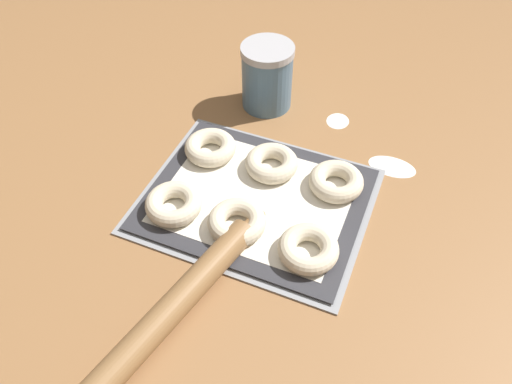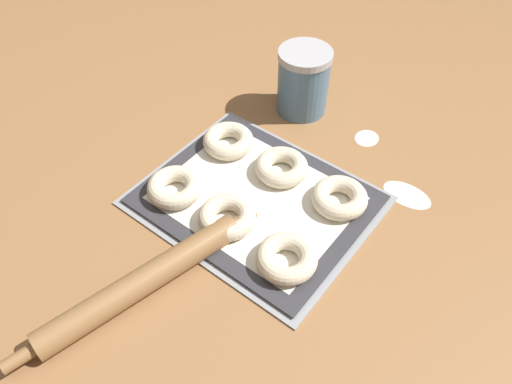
{
  "view_description": "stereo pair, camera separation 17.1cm",
  "coord_description": "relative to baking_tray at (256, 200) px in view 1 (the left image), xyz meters",
  "views": [
    {
      "loc": [
        0.26,
        -0.57,
        0.74
      ],
      "look_at": [
        0.01,
        0.02,
        0.03
      ],
      "focal_mm": 35.0,
      "sensor_mm": 36.0,
      "label": 1
    },
    {
      "loc": [
        0.4,
        -0.49,
        0.74
      ],
      "look_at": [
        0.01,
        0.02,
        0.03
      ],
      "focal_mm": 35.0,
      "sensor_mm": 36.0,
      "label": 2
    }
  ],
  "objects": [
    {
      "name": "bagel_front_left",
      "position": [
        -0.13,
        -0.09,
        0.02
      ],
      "size": [
        0.11,
        0.11,
        0.03
      ],
      "color": "beige",
      "rests_on": "baking_mat"
    },
    {
      "name": "bagel_front_center",
      "position": [
        -0.0,
        -0.08,
        0.02
      ],
      "size": [
        0.11,
        0.11,
        0.03
      ],
      "color": "beige",
      "rests_on": "baking_mat"
    },
    {
      "name": "baking_mat",
      "position": [
        0.0,
        0.0,
        0.01
      ],
      "size": [
        0.41,
        0.33,
        0.0
      ],
      "color": "#333338",
      "rests_on": "baking_tray"
    },
    {
      "name": "rolling_pin",
      "position": [
        -0.03,
        -0.27,
        0.02
      ],
      "size": [
        0.13,
        0.47,
        0.05
      ],
      "color": "olive",
      "rests_on": "ground_plane"
    },
    {
      "name": "baking_tray",
      "position": [
        0.0,
        0.0,
        0.0
      ],
      "size": [
        0.43,
        0.35,
        0.01
      ],
      "color": "#93969B",
      "rests_on": "ground_plane"
    },
    {
      "name": "flour_canister",
      "position": [
        -0.09,
        0.29,
        0.07
      ],
      "size": [
        0.12,
        0.12,
        0.15
      ],
      "color": "slate",
      "rests_on": "ground_plane"
    },
    {
      "name": "flour_patch_far",
      "position": [
        0.23,
        0.2,
        -0.0
      ],
      "size": [
        0.1,
        0.06,
        0.0
      ],
      "color": "white",
      "rests_on": "ground_plane"
    },
    {
      "name": "bagel_back_left",
      "position": [
        -0.14,
        0.08,
        0.02
      ],
      "size": [
        0.11,
        0.11,
        0.03
      ],
      "color": "beige",
      "rests_on": "baking_mat"
    },
    {
      "name": "bagel_back_right",
      "position": [
        0.13,
        0.09,
        0.02
      ],
      "size": [
        0.11,
        0.11,
        0.03
      ],
      "color": "beige",
      "rests_on": "baking_mat"
    },
    {
      "name": "bagel_front_right",
      "position": [
        0.14,
        -0.09,
        0.02
      ],
      "size": [
        0.11,
        0.11,
        0.03
      ],
      "color": "beige",
      "rests_on": "baking_mat"
    },
    {
      "name": "flour_patch_near",
      "position": [
        0.08,
        0.3,
        -0.0
      ],
      "size": [
        0.05,
        0.06,
        0.0
      ],
      "color": "white",
      "rests_on": "ground_plane"
    },
    {
      "name": "bagel_back_center",
      "position": [
        -0.0,
        0.08,
        0.02
      ],
      "size": [
        0.11,
        0.11,
        0.03
      ],
      "color": "beige",
      "rests_on": "baking_mat"
    },
    {
      "name": "ground_plane",
      "position": [
        -0.01,
        -0.02,
        -0.0
      ],
      "size": [
        2.8,
        2.8,
        0.0
      ],
      "primitive_type": "plane",
      "color": "olive"
    }
  ]
}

